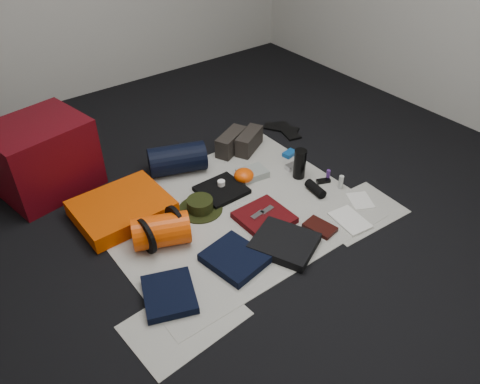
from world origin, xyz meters
TOP-DOWN VIEW (x-y plane):
  - floor at (0.00, 0.00)m, footprint 4.50×4.50m
  - newspaper_mat at (0.00, 0.00)m, footprint 1.60×1.30m
  - newspaper_sheet_front_left at (-0.70, -0.55)m, footprint 0.61×0.44m
  - newspaper_sheet_front_right at (0.65, -0.50)m, footprint 0.60×0.43m
  - red_cabinet at (-0.84, 0.98)m, footprint 0.68×0.60m
  - sleeping_pad at (-0.58, 0.39)m, footprint 0.58×0.48m
  - stuff_sack at (-0.51, 0.01)m, footprint 0.38×0.31m
  - sack_strap_left at (-0.61, 0.01)m, footprint 0.02×0.22m
  - sack_strap_right at (-0.41, 0.01)m, footprint 0.03×0.22m
  - navy_duffel at (-0.04, 0.60)m, footprint 0.45×0.34m
  - boonie_brim at (-0.15, 0.13)m, footprint 0.37×0.37m
  - boonie_crown at (-0.15, 0.13)m, footprint 0.17×0.17m
  - hiking_boot_left at (0.44, 0.60)m, footprint 0.32×0.23m
  - hiking_boot_right at (0.56, 0.53)m, footprint 0.31×0.24m
  - flip_flop_left at (0.97, 0.62)m, footprint 0.24×0.30m
  - flip_flop_right at (0.99, 0.56)m, footprint 0.18×0.32m
  - trousers_navy_a at (-0.69, -0.38)m, footprint 0.35×0.38m
  - trousers_navy_b at (-0.26, -0.38)m, footprint 0.33×0.37m
  - trousers_charcoal at (0.05, -0.46)m, footprint 0.43×0.45m
  - black_tshirt at (0.07, 0.21)m, footprint 0.31×0.29m
  - red_shirt at (0.11, -0.20)m, footprint 0.31×0.31m
  - orange_stuff_sack at (0.27, 0.22)m, footprint 0.16×0.16m
  - first_aid_pouch at (0.35, 0.23)m, footprint 0.22×0.18m
  - water_bottle at (0.61, 0.02)m, footprint 0.11×0.11m
  - speaker at (0.57, -0.19)m, footprint 0.08×0.17m
  - compact_camera at (0.64, 0.12)m, footprint 0.09×0.06m
  - cyan_case at (0.75, 0.27)m, footprint 0.11×0.08m
  - toiletry_purple at (0.75, -0.13)m, footprint 0.03×0.03m
  - toiletry_clear at (0.75, -0.25)m, footprint 0.04×0.04m
  - paperback_book at (0.33, -0.47)m, footprint 0.15×0.21m
  - map_booklet at (0.54, -0.54)m, footprint 0.20×0.27m
  - map_printout at (0.75, -0.44)m, footprint 0.21×0.22m
  - sunglasses at (0.70, -0.14)m, footprint 0.10×0.07m
  - key_cluster at (-0.67, -0.47)m, footprint 0.08×0.08m
  - tape_roll at (0.09, 0.24)m, footprint 0.05×0.05m
  - energy_bar_a at (0.07, -0.18)m, footprint 0.10×0.05m
  - energy_bar_b at (0.15, -0.18)m, footprint 0.10×0.05m

SIDE VIEW (x-z plane):
  - floor at x=0.00m, z-range -0.02..0.00m
  - newspaper_sheet_front_left at x=-0.70m, z-range 0.00..0.00m
  - newspaper_sheet_front_right at x=0.65m, z-range 0.00..0.00m
  - newspaper_mat at x=0.00m, z-range 0.00..0.01m
  - flip_flop_left at x=0.97m, z-range 0.00..0.02m
  - flip_flop_right at x=0.99m, z-range 0.00..0.02m
  - map_printout at x=0.75m, z-range 0.01..0.01m
  - boonie_brim at x=-0.15m, z-range 0.01..0.01m
  - key_cluster at x=-0.67m, z-range 0.01..0.02m
  - map_booklet at x=0.54m, z-range 0.01..0.02m
  - sunglasses at x=0.70m, z-range 0.01..0.03m
  - paperback_book at x=0.33m, z-range 0.01..0.03m
  - black_tshirt at x=0.07m, z-range 0.01..0.04m
  - cyan_case at x=0.75m, z-range 0.01..0.04m
  - compact_camera at x=0.64m, z-range 0.01..0.04m
  - red_shirt at x=0.11m, z-range 0.01..0.05m
  - trousers_navy_a at x=-0.69m, z-range 0.01..0.05m
  - first_aid_pouch at x=0.35m, z-range 0.01..0.06m
  - trousers_navy_b at x=-0.26m, z-range 0.01..0.06m
  - trousers_charcoal at x=0.05m, z-range 0.01..0.06m
  - speaker at x=0.57m, z-range 0.01..0.07m
  - toiletry_purple at x=0.75m, z-range 0.01..0.09m
  - boonie_crown at x=-0.15m, z-range 0.01..0.09m
  - orange_stuff_sack at x=0.27m, z-range 0.01..0.10m
  - tape_roll at x=0.09m, z-range 0.04..0.07m
  - energy_bar_a at x=0.07m, z-range 0.05..0.06m
  - energy_bar_b at x=0.15m, z-range 0.05..0.06m
  - toiletry_clear at x=0.75m, z-range 0.01..0.10m
  - sleeping_pad at x=-0.58m, z-range 0.01..0.11m
  - hiking_boot_right at x=0.56m, z-range 0.01..0.15m
  - hiking_boot_left at x=0.44m, z-range 0.01..0.16m
  - stuff_sack at x=-0.51m, z-range 0.01..0.20m
  - navy_duffel at x=-0.04m, z-range 0.01..0.22m
  - sack_strap_left at x=-0.61m, z-range 0.01..0.22m
  - sack_strap_right at x=-0.41m, z-range 0.01..0.22m
  - water_bottle at x=0.61m, z-range 0.01..0.22m
  - red_cabinet at x=-0.84m, z-range 0.00..0.50m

